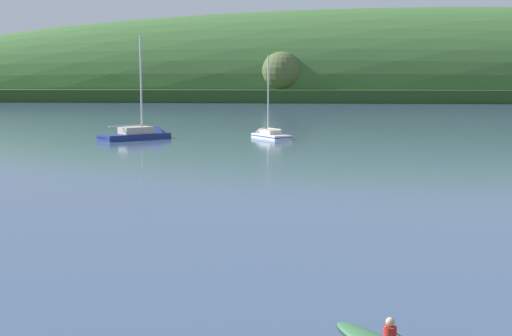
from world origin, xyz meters
The scene contains 3 objects.
far_shoreline_hill centered at (42.14, 236.74, 0.15)m, with size 574.07×91.33×63.56m.
sailboat_midwater_white centered at (-12.68, 69.57, 0.19)m, with size 8.29×8.37×13.04m.
sailboat_far_left centered at (1.37, 71.70, 0.18)m, with size 5.24×6.36×10.48m.
Camera 1 is at (6.11, -6.44, 6.57)m, focal length 47.68 mm.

